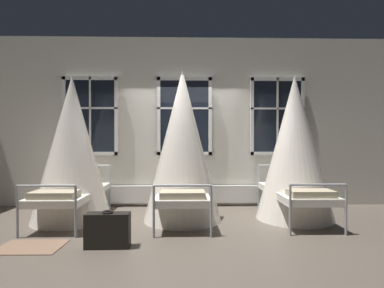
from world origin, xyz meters
TOP-DOWN VIEW (x-y plane):
  - ground at (0.00, 0.00)m, footprint 17.37×17.37m
  - back_wall_with_windows at (0.00, 1.36)m, footprint 9.07×0.10m
  - window_bank at (0.00, 1.24)m, footprint 5.09×0.10m
  - cot_first at (-1.94, 0.15)m, footprint 1.33×1.96m
  - cot_second at (-0.03, 0.12)m, footprint 1.33×1.97m
  - cot_third at (1.94, 0.16)m, footprint 1.33×1.97m
  - rug_first at (-1.97, -1.19)m, footprint 0.81×0.57m
  - suitcase_dark at (-0.98, -1.22)m, footprint 0.56×0.22m

SIDE VIEW (x-z plane):
  - ground at x=0.00m, z-range 0.00..0.00m
  - rug_first at x=-1.97m, z-range 0.00..0.01m
  - suitcase_dark at x=-0.98m, z-range -0.01..0.46m
  - window_bank at x=0.00m, z-range -0.21..2.43m
  - cot_first at x=-1.94m, z-range -0.04..2.45m
  - cot_third at x=1.94m, z-range -0.04..2.48m
  - cot_second at x=-0.03m, z-range -0.04..2.56m
  - back_wall_with_windows at x=0.00m, z-range 0.00..3.57m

